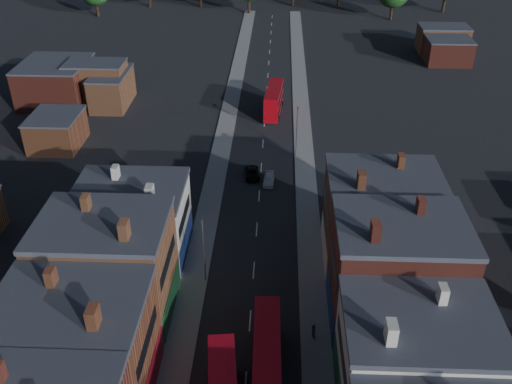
# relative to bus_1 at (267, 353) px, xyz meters

# --- Properties ---
(pavement_west) EXTENTS (3.00, 200.00, 0.12)m
(pavement_west) POSITION_rel_bus_1_xyz_m (-8.33, 32.49, -2.36)
(pavement_west) COLOR gray
(pavement_west) RESTS_ON ground
(pavement_east) EXTENTS (3.00, 200.00, 0.12)m
(pavement_east) POSITION_rel_bus_1_xyz_m (4.67, 32.49, -2.36)
(pavement_east) COLOR gray
(pavement_east) RESTS_ON ground
(lamp_post_2) EXTENTS (0.25, 0.70, 8.12)m
(lamp_post_2) POSITION_rel_bus_1_xyz_m (-7.03, 12.49, 2.29)
(lamp_post_2) COLOR slate
(lamp_post_2) RESTS_ON ground
(lamp_post_3) EXTENTS (0.25, 0.70, 8.12)m
(lamp_post_3) POSITION_rel_bus_1_xyz_m (3.37, 42.49, 2.29)
(lamp_post_3) COLOR slate
(lamp_post_3) RESTS_ON ground
(bus_1) EXTENTS (2.80, 10.42, 4.48)m
(bus_1) POSITION_rel_bus_1_xyz_m (0.00, 0.00, 0.00)
(bus_1) COLOR #AD0916
(bus_1) RESTS_ON ground
(bus_2) EXTENTS (3.40, 10.96, 4.66)m
(bus_2) POSITION_rel_bus_1_xyz_m (-0.33, 58.88, 0.10)
(bus_2) COLOR #9E060E
(bus_2) RESTS_ON ground
(car_2) EXTENTS (2.41, 4.51, 1.20)m
(car_2) POSITION_rel_bus_1_xyz_m (-3.03, 35.68, -1.82)
(car_2) COLOR black
(car_2) RESTS_ON ground
(car_3) EXTENTS (1.70, 3.82, 1.09)m
(car_3) POSITION_rel_bus_1_xyz_m (-0.62, 34.01, -1.87)
(car_3) COLOR white
(car_3) RESTS_ON ground
(ped_3) EXTENTS (0.69, 1.02, 1.60)m
(ped_3) POSITION_rel_bus_1_xyz_m (4.41, 4.41, -1.50)
(ped_3) COLOR #59514C
(ped_3) RESTS_ON pavement_east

